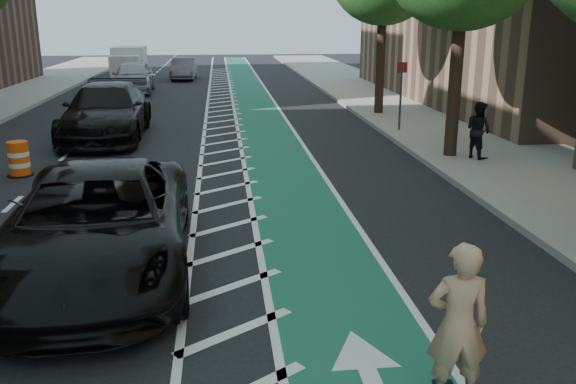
{
  "coord_description": "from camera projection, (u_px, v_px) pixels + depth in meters",
  "views": [
    {
      "loc": [
        1.39,
        -8.55,
        3.95
      ],
      "look_at": [
        2.49,
        1.3,
        1.1
      ],
      "focal_mm": 38.0,
      "sensor_mm": 36.0,
      "label": 1
    }
  ],
  "objects": [
    {
      "name": "ground",
      "position": [
        132.0,
        292.0,
        9.11
      ],
      "size": [
        120.0,
        120.0,
        0.0
      ],
      "primitive_type": "plane",
      "color": "black",
      "rests_on": "ground"
    },
    {
      "name": "bike_lane",
      "position": [
        273.0,
        149.0,
        18.98
      ],
      "size": [
        2.0,
        90.0,
        0.01
      ],
      "primitive_type": "cube",
      "color": "#175242",
      "rests_on": "ground"
    },
    {
      "name": "buffer_strip",
      "position": [
        225.0,
        150.0,
        18.82
      ],
      "size": [
        1.4,
        90.0,
        0.01
      ],
      "primitive_type": "cube",
      "color": "silver",
      "rests_on": "ground"
    },
    {
      "name": "sidewalk_right",
      "position": [
        474.0,
        142.0,
        19.65
      ],
      "size": [
        5.0,
        90.0,
        0.15
      ],
      "primitive_type": "cube",
      "color": "gray",
      "rests_on": "ground"
    },
    {
      "name": "curb_right",
      "position": [
        400.0,
        143.0,
        19.39
      ],
      "size": [
        0.12,
        90.0,
        0.16
      ],
      "primitive_type": "cube",
      "color": "gray",
      "rests_on": "ground"
    },
    {
      "name": "sign_post",
      "position": [
        401.0,
        95.0,
        21.01
      ],
      "size": [
        0.35,
        0.08,
        2.47
      ],
      "color": "#4C4C4C",
      "rests_on": "ground"
    },
    {
      "name": "skateboarder",
      "position": [
        458.0,
        325.0,
        6.11
      ],
      "size": [
        0.68,
        0.48,
        1.76
      ],
      "primitive_type": "imported",
      "rotation": [
        0.0,
        0.0,
        3.05
      ],
      "color": "tan",
      "rests_on": "skateboard"
    },
    {
      "name": "suv_near",
      "position": [
        97.0,
        223.0,
        9.55
      ],
      "size": [
        3.08,
        6.18,
        1.68
      ],
      "primitive_type": "imported",
      "rotation": [
        0.0,
        0.0,
        0.05
      ],
      "color": "black",
      "rests_on": "ground"
    },
    {
      "name": "suv_far",
      "position": [
        107.0,
        112.0,
        20.4
      ],
      "size": [
        2.59,
        6.24,
        1.8
      ],
      "primitive_type": "imported",
      "rotation": [
        0.0,
        0.0,
        0.01
      ],
      "color": "black",
      "rests_on": "ground"
    },
    {
      "name": "car_silver",
      "position": [
        133.0,
        77.0,
        32.8
      ],
      "size": [
        2.21,
        5.1,
        1.71
      ],
      "primitive_type": "imported",
      "rotation": [
        0.0,
        0.0,
        0.04
      ],
      "color": "#9F9FA4",
      "rests_on": "ground"
    },
    {
      "name": "car_grey",
      "position": [
        184.0,
        69.0,
        39.87
      ],
      "size": [
        1.6,
        4.25,
        1.39
      ],
      "primitive_type": "imported",
      "rotation": [
        0.0,
        0.0,
        -0.03
      ],
      "color": "#5D5C61",
      "rests_on": "ground"
    },
    {
      "name": "pedestrian",
      "position": [
        478.0,
        130.0,
        16.88
      ],
      "size": [
        0.85,
        0.94,
        1.58
      ],
      "primitive_type": "imported",
      "rotation": [
        0.0,
        0.0,
        1.97
      ],
      "color": "black",
      "rests_on": "sidewalk_right"
    },
    {
      "name": "box_truck",
      "position": [
        129.0,
        62.0,
        42.68
      ],
      "size": [
        2.14,
        4.66,
        1.94
      ],
      "rotation": [
        0.0,
        0.0,
        0.0
      ],
      "color": "silver",
      "rests_on": "ground"
    },
    {
      "name": "barrel_a",
      "position": [
        19.0,
        160.0,
        15.66
      ],
      "size": [
        0.66,
        0.66,
        0.9
      ],
      "color": "#F94E0D",
      "rests_on": "ground"
    },
    {
      "name": "barrel_b",
      "position": [
        110.0,
        129.0,
        19.63
      ],
      "size": [
        0.73,
        0.73,
        0.99
      ],
      "color": "#D5440B",
      "rests_on": "ground"
    },
    {
      "name": "barrel_c",
      "position": [
        117.0,
        109.0,
        24.31
      ],
      "size": [
        0.66,
        0.66,
        0.91
      ],
      "color": "#EB580C",
      "rests_on": "ground"
    }
  ]
}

